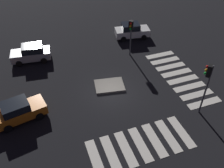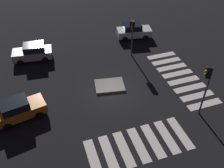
{
  "view_description": "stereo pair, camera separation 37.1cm",
  "coord_description": "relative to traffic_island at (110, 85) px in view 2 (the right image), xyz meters",
  "views": [
    {
      "loc": [
        -5.8,
        -15.99,
        15.09
      ],
      "look_at": [
        0.0,
        0.0,
        1.0
      ],
      "focal_mm": 40.22,
      "sensor_mm": 36.0,
      "label": 1
    },
    {
      "loc": [
        -5.45,
        -16.11,
        15.09
      ],
      "look_at": [
        0.0,
        0.0,
        1.0
      ],
      "focal_mm": 40.22,
      "sensor_mm": 36.0,
      "label": 2
    }
  ],
  "objects": [
    {
      "name": "crosswalk_near",
      "position": [
        -0.07,
        -6.99,
        -0.08
      ],
      "size": [
        7.6,
        3.2,
        0.02
      ],
      "color": "silver",
      "rests_on": "ground"
    },
    {
      "name": "crosswalk_side",
      "position": [
        6.98,
        -0.91,
        -0.08
      ],
      "size": [
        3.2,
        8.75,
        0.02
      ],
      "color": "silver",
      "rests_on": "ground"
    },
    {
      "name": "car_white",
      "position": [
        5.63,
        7.86,
        0.78
      ],
      "size": [
        4.27,
        2.45,
        1.78
      ],
      "rotation": [
        0.0,
        0.0,
        -0.18
      ],
      "color": "silver",
      "rests_on": "ground"
    },
    {
      "name": "car_orange",
      "position": [
        -8.05,
        -1.38,
        0.78
      ],
      "size": [
        4.25,
        2.48,
        1.76
      ],
      "rotation": [
        0.0,
        0.0,
        0.19
      ],
      "color": "orange",
      "rests_on": "ground"
    },
    {
      "name": "traffic_light_east",
      "position": [
        5.79,
        -5.57,
        3.47
      ],
      "size": [
        0.53,
        0.54,
        4.71
      ],
      "rotation": [
        0.0,
        0.0,
        2.47
      ],
      "color": "#47474C",
      "rests_on": "ground"
    },
    {
      "name": "traffic_island",
      "position": [
        0.0,
        0.0,
        0.0
      ],
      "size": [
        2.97,
        2.43,
        0.18
      ],
      "color": "gray",
      "rests_on": "ground"
    },
    {
      "name": "ground_plane",
      "position": [
        -0.07,
        -0.91,
        -0.09
      ],
      "size": [
        80.0,
        80.0,
        0.0
      ],
      "primitive_type": "plane",
      "color": "black"
    },
    {
      "name": "car_silver",
      "position": [
        -6.25,
        6.87,
        0.78
      ],
      "size": [
        4.2,
        2.28,
        1.77
      ],
      "rotation": [
        0.0,
        0.0,
        3.02
      ],
      "color": "#9EA0A5",
      "rests_on": "ground"
    },
    {
      "name": "traffic_light_north",
      "position": [
        3.83,
        4.23,
        3.0
      ],
      "size": [
        0.54,
        0.53,
        4.07
      ],
      "rotation": [
        0.0,
        0.0,
        -2.22
      ],
      "color": "#47474C",
      "rests_on": "ground"
    }
  ]
}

